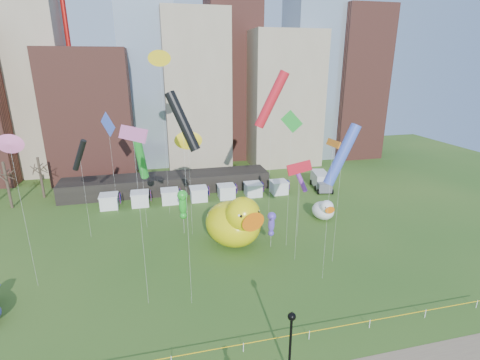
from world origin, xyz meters
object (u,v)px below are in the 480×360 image
object	(u,v)px
seahorse_purple	(272,222)
seahorse_green	(183,202)
big_duck	(235,222)
box_truck	(321,181)
small_duck	(324,210)
lamppost	(291,337)

from	to	relation	value
seahorse_purple	seahorse_green	bearing A→B (deg)	158.06
big_duck	box_truck	world-z (taller)	big_duck
seahorse_green	small_duck	bearing A→B (deg)	0.86
big_duck	small_duck	size ratio (longest dim) A/B	2.28
box_truck	seahorse_purple	bearing A→B (deg)	-118.95
seahorse_green	big_duck	bearing A→B (deg)	-37.21
lamppost	big_duck	bearing A→B (deg)	88.13
seahorse_purple	box_truck	size ratio (longest dim) A/B	0.68
big_duck	lamppost	distance (m)	21.69
small_duck	lamppost	xyz separation A→B (m)	(-15.92, -26.43, 2.06)
lamppost	box_truck	distance (m)	45.72
small_duck	big_duck	bearing A→B (deg)	-159.82
seahorse_green	box_truck	bearing A→B (deg)	27.46
seahorse_purple	lamppost	size ratio (longest dim) A/B	0.83
seahorse_green	box_truck	xyz separation A→B (m)	(27.57, 13.26, -3.24)
seahorse_green	lamppost	xyz separation A→B (m)	(5.59, -26.77, -1.11)
small_duck	box_truck	size ratio (longest dim) A/B	0.63
seahorse_green	box_truck	distance (m)	30.77
small_duck	seahorse_purple	distance (m)	12.64
seahorse_purple	box_truck	bearing A→B (deg)	60.11
small_duck	lamppost	size ratio (longest dim) A/B	0.77
seahorse_purple	lamppost	bearing A→B (deg)	-94.48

